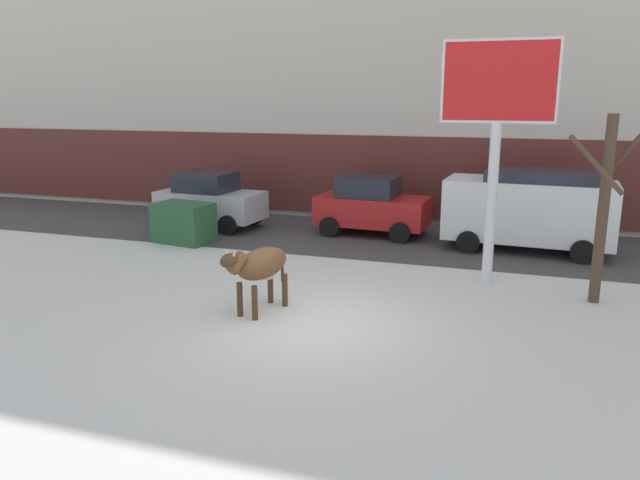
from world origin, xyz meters
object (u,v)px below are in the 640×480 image
object	(u,v)px
pedestrian_near_billboard	(193,184)
bare_tree_left_lot	(604,205)
car_silver_hatchback	(210,200)
car_red_hatchback	(371,206)
dumpster	(184,223)
billboard	(498,97)
cow_brown	(260,265)
car_white_van	(529,208)

from	to	relation	value
pedestrian_near_billboard	bare_tree_left_lot	bearing A→B (deg)	-28.60
car_silver_hatchback	bare_tree_left_lot	size ratio (longest dim) A/B	0.90
car_red_hatchback	pedestrian_near_billboard	xyz separation A→B (m)	(-8.01, 2.74, -0.05)
car_silver_hatchback	dumpster	bearing A→B (deg)	-82.57
dumpster	billboard	bearing A→B (deg)	-8.73
cow_brown	car_white_van	distance (m)	8.82
bare_tree_left_lot	dumpster	world-z (taller)	bare_tree_left_lot
cow_brown	car_red_hatchback	xyz separation A→B (m)	(0.43, 7.79, -0.07)
pedestrian_near_billboard	dumpster	distance (m)	6.31
billboard	car_white_van	bearing A→B (deg)	75.91
cow_brown	bare_tree_left_lot	size ratio (longest dim) A/B	0.48
car_white_van	pedestrian_near_billboard	xyz separation A→B (m)	(-12.77, 3.41, -0.36)
car_red_hatchback	dumpster	world-z (taller)	car_red_hatchback
bare_tree_left_lot	cow_brown	bearing A→B (deg)	-156.74
car_white_van	bare_tree_left_lot	distance (m)	4.61
billboard	bare_tree_left_lot	world-z (taller)	billboard
billboard	dumpster	xyz separation A→B (m)	(-8.99, 1.38, -3.71)
car_red_hatchback	car_white_van	world-z (taller)	car_white_van
bare_tree_left_lot	dumpster	distance (m)	11.57
cow_brown	billboard	xyz separation A→B (m)	(4.28, 3.55, 3.32)
billboard	car_silver_hatchback	size ratio (longest dim) A/B	1.55
car_silver_hatchback	car_white_van	distance (m)	10.18
billboard	car_silver_hatchback	bearing A→B (deg)	158.90
car_red_hatchback	billboard	bearing A→B (deg)	-47.73
dumpster	car_red_hatchback	bearing A→B (deg)	29.12
car_silver_hatchback	car_white_van	world-z (taller)	car_white_van
car_red_hatchback	car_white_van	distance (m)	4.81
car_silver_hatchback	billboard	bearing A→B (deg)	-21.10
cow_brown	car_red_hatchback	world-z (taller)	car_red_hatchback
car_red_hatchback	car_white_van	bearing A→B (deg)	-7.92
car_white_van	dumpster	world-z (taller)	car_white_van
car_silver_hatchback	pedestrian_near_billboard	xyz separation A→B (m)	(-2.59, 3.40, -0.05)
pedestrian_near_billboard	dumpster	bearing A→B (deg)	-62.81
cow_brown	billboard	size ratio (longest dim) A/B	0.35
car_white_van	dumpster	xyz separation A→B (m)	(-9.89, -2.20, -0.64)
cow_brown	car_white_van	world-z (taller)	car_white_van
car_silver_hatchback	dumpster	xyz separation A→B (m)	(0.29, -2.20, -0.33)
pedestrian_near_billboard	cow_brown	bearing A→B (deg)	-54.25
pedestrian_near_billboard	car_white_van	bearing A→B (deg)	-14.93
bare_tree_left_lot	car_silver_hatchback	bearing A→B (deg)	159.54
cow_brown	billboard	distance (m)	6.48
billboard	pedestrian_near_billboard	distance (m)	14.19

